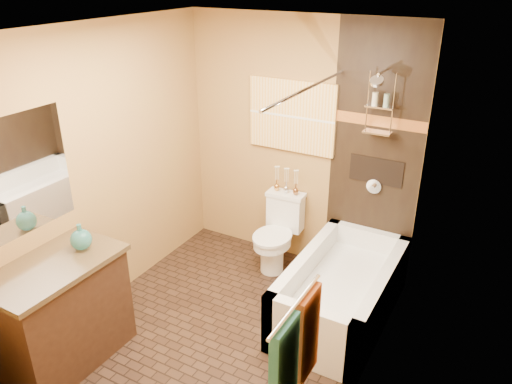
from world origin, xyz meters
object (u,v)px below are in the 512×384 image
Objects in this scene: sunset_painting at (292,116)px; bathtub at (341,295)px; toilet at (278,233)px; vanity at (60,312)px.

sunset_painting reaches higher than bathtub.
toilet is 0.76× the size of vanity.
toilet is at bearing -90.00° from sunset_painting.
toilet is at bearing 68.02° from vanity.
sunset_painting is at bearing 87.28° from toilet.
sunset_painting is 2.68m from vanity.
bathtub is at bearing 43.00° from vanity.
sunset_painting reaches higher than vanity.
vanity reaches higher than toilet.
vanity is (-0.85, -2.28, -1.10)m from sunset_painting.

